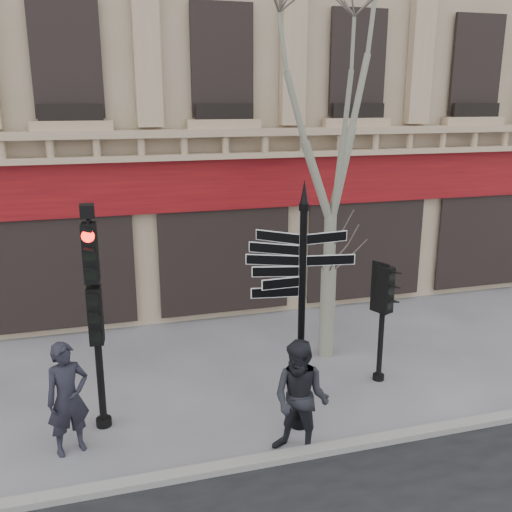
{
  "coord_description": "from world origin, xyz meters",
  "views": [
    {
      "loc": [
        -3.17,
        -8.95,
        5.62
      ],
      "look_at": [
        -0.41,
        0.6,
        2.88
      ],
      "focal_mm": 40.0,
      "sensor_mm": 36.0,
      "label": 1
    }
  ],
  "objects_px": {
    "pedestrian_a": "(68,398)",
    "traffic_signal_main": "(94,292)",
    "pedestrian_b": "(301,399)",
    "plane_tree": "(335,102)",
    "traffic_signal_secondary": "(383,302)",
    "fingerpost": "(303,267)"
  },
  "relations": [
    {
      "from": "pedestrian_a",
      "to": "traffic_signal_main",
      "type": "bearing_deg",
      "value": 29.92
    },
    {
      "from": "traffic_signal_main",
      "to": "pedestrian_a",
      "type": "bearing_deg",
      "value": -123.98
    },
    {
      "from": "pedestrian_a",
      "to": "pedestrian_b",
      "type": "relative_size",
      "value": 0.97
    },
    {
      "from": "plane_tree",
      "to": "pedestrian_a",
      "type": "relative_size",
      "value": 4.12
    },
    {
      "from": "traffic_signal_main",
      "to": "pedestrian_a",
      "type": "height_order",
      "value": "traffic_signal_main"
    },
    {
      "from": "traffic_signal_main",
      "to": "traffic_signal_secondary",
      "type": "bearing_deg",
      "value": 8.01
    },
    {
      "from": "fingerpost",
      "to": "traffic_signal_secondary",
      "type": "distance_m",
      "value": 2.78
    },
    {
      "from": "traffic_signal_main",
      "to": "pedestrian_b",
      "type": "height_order",
      "value": "traffic_signal_main"
    },
    {
      "from": "fingerpost",
      "to": "traffic_signal_main",
      "type": "relative_size",
      "value": 1.1
    },
    {
      "from": "pedestrian_a",
      "to": "pedestrian_b",
      "type": "height_order",
      "value": "pedestrian_b"
    },
    {
      "from": "plane_tree",
      "to": "traffic_signal_main",
      "type": "bearing_deg",
      "value": -161.95
    },
    {
      "from": "plane_tree",
      "to": "pedestrian_b",
      "type": "xyz_separation_m",
      "value": [
        -1.89,
        -3.37,
        -4.57
      ]
    },
    {
      "from": "plane_tree",
      "to": "pedestrian_a",
      "type": "distance_m",
      "value": 7.5
    },
    {
      "from": "traffic_signal_secondary",
      "to": "pedestrian_b",
      "type": "relative_size",
      "value": 1.24
    },
    {
      "from": "pedestrian_a",
      "to": "fingerpost",
      "type": "bearing_deg",
      "value": -25.41
    },
    {
      "from": "pedestrian_b",
      "to": "traffic_signal_main",
      "type": "bearing_deg",
      "value": -169.68
    },
    {
      "from": "fingerpost",
      "to": "pedestrian_a",
      "type": "height_order",
      "value": "fingerpost"
    },
    {
      "from": "traffic_signal_main",
      "to": "pedestrian_b",
      "type": "bearing_deg",
      "value": -23.89
    },
    {
      "from": "pedestrian_b",
      "to": "traffic_signal_secondary",
      "type": "bearing_deg",
      "value": 78.55
    },
    {
      "from": "traffic_signal_main",
      "to": "traffic_signal_secondary",
      "type": "distance_m",
      "value": 5.59
    },
    {
      "from": "traffic_signal_main",
      "to": "pedestrian_b",
      "type": "xyz_separation_m",
      "value": [
        3.06,
        -1.76,
        -1.54
      ]
    },
    {
      "from": "fingerpost",
      "to": "plane_tree",
      "type": "height_order",
      "value": "plane_tree"
    }
  ]
}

